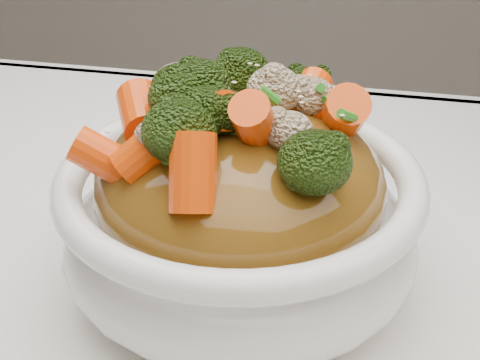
# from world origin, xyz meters

# --- Properties ---
(tablecloth) EXTENTS (1.20, 0.80, 0.04)m
(tablecloth) POSITION_xyz_m (0.00, 0.00, 0.73)
(tablecloth) COLOR white
(tablecloth) RESTS_ON dining_table
(bowl) EXTENTS (0.25, 0.25, 0.09)m
(bowl) POSITION_xyz_m (-0.05, 0.04, 0.80)
(bowl) COLOR white
(bowl) RESTS_ON tablecloth
(sauce_base) EXTENTS (0.20, 0.20, 0.10)m
(sauce_base) POSITION_xyz_m (-0.05, 0.04, 0.83)
(sauce_base) COLOR brown
(sauce_base) RESTS_ON bowl
(carrots) EXTENTS (0.20, 0.20, 0.05)m
(carrots) POSITION_xyz_m (-0.05, 0.04, 0.89)
(carrots) COLOR #EE4707
(carrots) RESTS_ON sauce_base
(broccoli) EXTENTS (0.20, 0.20, 0.05)m
(broccoli) POSITION_xyz_m (-0.05, 0.04, 0.89)
(broccoli) COLOR black
(broccoli) RESTS_ON sauce_base
(cauliflower) EXTENTS (0.20, 0.20, 0.04)m
(cauliflower) POSITION_xyz_m (-0.05, 0.04, 0.89)
(cauliflower) COLOR tan
(cauliflower) RESTS_ON sauce_base
(scallions) EXTENTS (0.15, 0.15, 0.02)m
(scallions) POSITION_xyz_m (-0.05, 0.04, 0.90)
(scallions) COLOR #24761B
(scallions) RESTS_ON sauce_base
(sesame_seeds) EXTENTS (0.18, 0.18, 0.01)m
(sesame_seeds) POSITION_xyz_m (-0.05, 0.04, 0.90)
(sesame_seeds) COLOR beige
(sesame_seeds) RESTS_ON sauce_base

